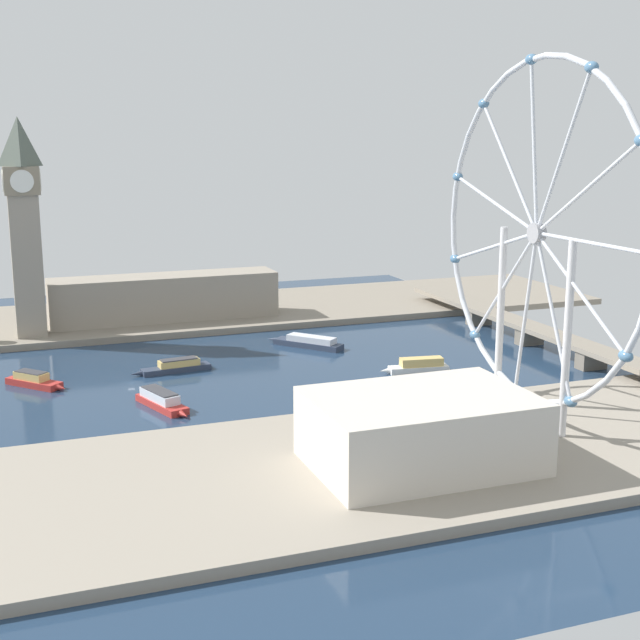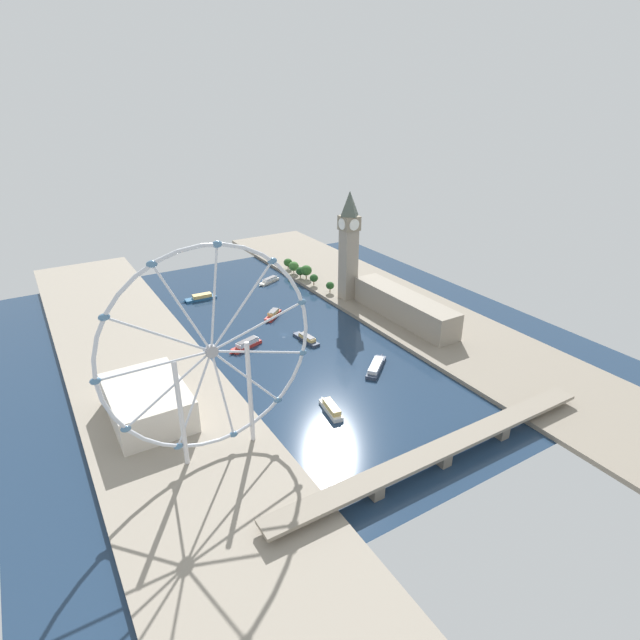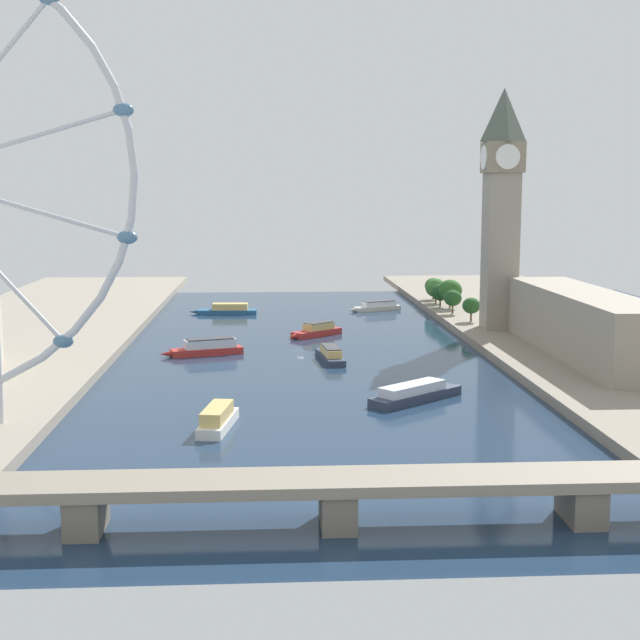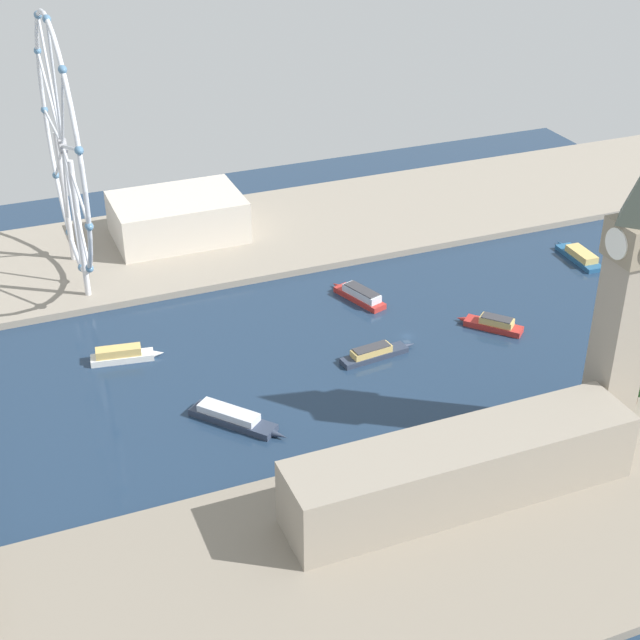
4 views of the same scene
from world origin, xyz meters
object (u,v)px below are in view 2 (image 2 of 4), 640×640
at_px(tour_boat_2, 376,366).
at_px(tour_boat_3, 269,281).
at_px(riverside_hall, 148,402).
at_px(tour_boat_6, 246,344).
at_px(clock_tower, 349,244).
at_px(ferris_wheel, 212,353).
at_px(river_bridge, 441,451).
at_px(parliament_block, 404,307).
at_px(tour_boat_1, 306,338).
at_px(tour_boat_0, 201,297).
at_px(tour_boat_4, 331,408).
at_px(tour_boat_5, 273,315).

xyz_separation_m(tour_boat_2, tour_boat_3, (-12.33, -189.54, -0.12)).
height_order(riverside_hall, tour_boat_6, riverside_hall).
xyz_separation_m(clock_tower, ferris_wheel, (174.06, 140.45, 8.32)).
distance_m(river_bridge, tour_boat_2, 96.69).
bearing_deg(tour_boat_3, tour_boat_2, 62.24).
height_order(parliament_block, tour_boat_1, parliament_block).
relative_size(tour_boat_0, tour_boat_3, 1.19).
bearing_deg(riverside_hall, river_bridge, 136.28).
relative_size(river_bridge, tour_boat_0, 6.16).
distance_m(tour_boat_3, tour_boat_4, 225.45).
distance_m(clock_tower, tour_boat_4, 179.59).
bearing_deg(tour_boat_4, tour_boat_0, 10.79).
bearing_deg(river_bridge, riverside_hall, -43.72).
bearing_deg(tour_boat_0, tour_boat_1, 110.97).
distance_m(river_bridge, tour_boat_0, 275.76).
relative_size(tour_boat_2, tour_boat_4, 1.14).
xyz_separation_m(clock_tower, tour_boat_1, (71.25, 49.58, -49.95)).
height_order(clock_tower, parliament_block, clock_tower).
height_order(tour_boat_0, tour_boat_6, tour_boat_6).
relative_size(clock_tower, riverside_hall, 1.61).
relative_size(river_bridge, tour_boat_4, 7.33).
xyz_separation_m(ferris_wheel, tour_boat_2, (-122.37, -29.47, -58.17)).
distance_m(parliament_block, tour_boat_0, 182.08).
distance_m(tour_boat_4, tour_boat_6, 101.36).
xyz_separation_m(riverside_hall, tour_boat_5, (-124.82, -93.75, -10.50)).
bearing_deg(tour_boat_4, river_bridge, -150.99).
relative_size(riverside_hall, tour_boat_2, 1.88).
distance_m(parliament_block, ferris_wheel, 208.37).
xyz_separation_m(parliament_block, ferris_wheel, (187.08, 79.02, 46.65)).
bearing_deg(tour_boat_6, parliament_block, 150.62).
bearing_deg(tour_boat_2, ferris_wheel, 153.63).
distance_m(ferris_wheel, river_bridge, 124.47).
bearing_deg(ferris_wheel, tour_boat_4, -177.30).
bearing_deg(tour_boat_1, clock_tower, -61.46).
bearing_deg(tour_boat_6, tour_boat_3, -141.28).
bearing_deg(ferris_wheel, tour_boat_3, -121.59).
bearing_deg(tour_boat_3, tour_boat_0, -17.97).
bearing_deg(river_bridge, tour_boat_0, -83.59).
bearing_deg(river_bridge, parliament_block, -123.49).
bearing_deg(tour_boat_0, tour_boat_3, -171.45).
xyz_separation_m(clock_tower, tour_boat_2, (51.69, 110.99, -49.85)).
relative_size(tour_boat_0, tour_boat_4, 1.19).
relative_size(tour_boat_1, tour_boat_5, 1.38).
height_order(ferris_wheel, tour_boat_0, ferris_wheel).
distance_m(tour_boat_4, tour_boat_5, 143.46).
height_order(clock_tower, tour_boat_2, clock_tower).
bearing_deg(tour_boat_5, riverside_hall, -4.57).
bearing_deg(tour_boat_2, river_bridge, -147.39).
xyz_separation_m(ferris_wheel, tour_boat_0, (-62.55, -211.35, -58.26)).
distance_m(clock_tower, tour_boat_3, 101.08).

